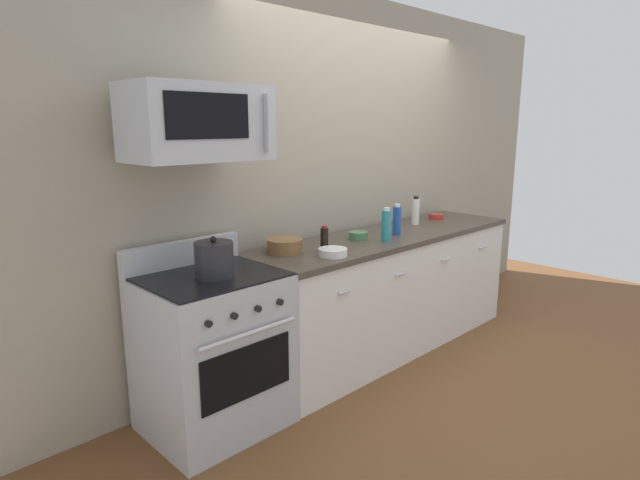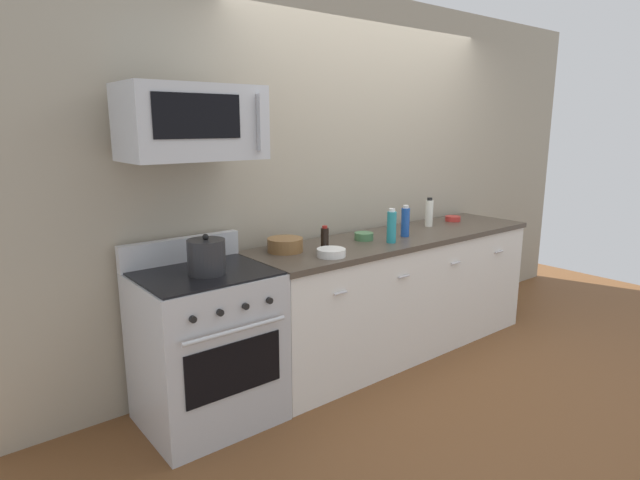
% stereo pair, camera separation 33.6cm
% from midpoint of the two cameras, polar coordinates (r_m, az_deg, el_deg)
% --- Properties ---
extents(ground_plane, '(6.69, 6.69, 0.00)m').
position_cam_midpoint_polar(ground_plane, '(4.31, 5.05, -11.41)').
color(ground_plane, brown).
extents(back_wall, '(5.57, 0.10, 2.70)m').
position_cam_midpoint_polar(back_wall, '(4.23, 1.16, 7.18)').
color(back_wall, '#9E937F').
rests_on(back_wall, ground_plane).
extents(counter_unit, '(2.48, 0.66, 0.92)m').
position_cam_midpoint_polar(counter_unit, '(4.14, 5.18, -5.59)').
color(counter_unit, silver).
rests_on(counter_unit, ground_plane).
extents(range_oven, '(0.76, 0.69, 1.07)m').
position_cam_midpoint_polar(range_oven, '(3.17, -14.65, -11.63)').
color(range_oven, '#B7BABF').
rests_on(range_oven, ground_plane).
extents(microwave, '(0.74, 0.44, 0.40)m').
position_cam_midpoint_polar(microwave, '(2.94, -16.49, 12.17)').
color(microwave, '#B7BABF').
extents(bottle_vinegar_white, '(0.06, 0.06, 0.24)m').
position_cam_midpoint_polar(bottle_vinegar_white, '(4.42, 8.25, 3.12)').
color(bottle_vinegar_white, silver).
rests_on(bottle_vinegar_white, countertop_slab).
extents(bottle_soy_sauce_dark, '(0.05, 0.05, 0.17)m').
position_cam_midpoint_polar(bottle_soy_sauce_dark, '(3.43, -2.33, 0.05)').
color(bottle_soy_sauce_dark, black).
rests_on(bottle_soy_sauce_dark, countertop_slab).
extents(bottle_dish_soap, '(0.07, 0.07, 0.24)m').
position_cam_midpoint_polar(bottle_dish_soap, '(3.74, 4.69, 1.59)').
color(bottle_dish_soap, teal).
rests_on(bottle_dish_soap, countertop_slab).
extents(bottle_soda_blue, '(0.06, 0.06, 0.24)m').
position_cam_midpoint_polar(bottle_soda_blue, '(3.97, 6.00, 2.13)').
color(bottle_soda_blue, '#1E4CA5').
rests_on(bottle_soda_blue, countertop_slab).
extents(bowl_wooden_salad, '(0.24, 0.24, 0.09)m').
position_cam_midpoint_polar(bowl_wooden_salad, '(3.44, -6.67, -0.60)').
color(bowl_wooden_salad, brown).
rests_on(bowl_wooden_salad, countertop_slab).
extents(bowl_white_ceramic, '(0.19, 0.19, 0.05)m').
position_cam_midpoint_polar(bowl_white_ceramic, '(3.32, -1.49, -1.35)').
color(bowl_white_ceramic, white).
rests_on(bowl_white_ceramic, countertop_slab).
extents(bowl_green_glaze, '(0.14, 0.14, 0.05)m').
position_cam_midpoint_polar(bowl_green_glaze, '(3.82, 1.67, 0.50)').
color(bowl_green_glaze, '#477A4C').
rests_on(bowl_green_glaze, countertop_slab).
extents(bowl_red_small, '(0.13, 0.13, 0.04)m').
position_cam_midpoint_polar(bowl_red_small, '(4.73, 10.58, 2.55)').
color(bowl_red_small, '#B72D28').
rests_on(bowl_red_small, countertop_slab).
extents(stockpot, '(0.21, 0.21, 0.23)m').
position_cam_midpoint_polar(stockpot, '(2.94, -14.71, -2.11)').
color(stockpot, '#262628').
rests_on(stockpot, range_oven).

